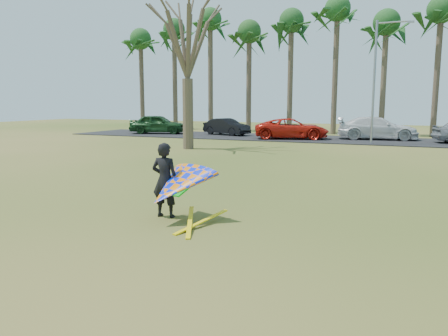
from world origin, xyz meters
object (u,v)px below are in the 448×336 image
at_px(streetlight, 377,76).
at_px(car_3, 377,128).
at_px(bare_tree_left, 187,31).
at_px(car_1, 227,127).
at_px(car_0, 158,124).
at_px(kite_flyer, 174,185).
at_px(car_2, 292,129).

xyz_separation_m(streetlight, car_3, (-0.09, 3.98, -3.57)).
bearing_deg(bare_tree_left, car_1, 100.71).
height_order(streetlight, car_1, streetlight).
distance_m(bare_tree_left, car_3, 16.07).
relative_size(streetlight, car_0, 1.63).
height_order(streetlight, kite_flyer, streetlight).
relative_size(car_1, kite_flyer, 1.76).
bearing_deg(streetlight, car_1, 163.23).
bearing_deg(car_3, streetlight, 174.06).
distance_m(car_0, kite_flyer, 28.86).
height_order(car_0, car_1, car_0).
xyz_separation_m(car_1, car_2, (6.08, -1.66, 0.07)).
height_order(car_1, kite_flyer, kite_flyer).
relative_size(car_1, car_3, 0.73).
bearing_deg(streetlight, car_3, 91.34).
distance_m(bare_tree_left, car_1, 12.49).
distance_m(car_1, car_3, 12.09).
bearing_deg(car_1, car_0, 117.00).
bearing_deg(kite_flyer, streetlight, 82.67).
height_order(bare_tree_left, car_2, bare_tree_left).
xyz_separation_m(bare_tree_left, car_2, (4.06, 9.01, -6.09)).
bearing_deg(car_0, car_3, -102.89).
relative_size(car_0, car_2, 0.89).
height_order(car_3, kite_flyer, kite_flyer).
height_order(car_2, car_3, car_3).
distance_m(car_0, car_1, 6.26).
bearing_deg(car_1, car_3, -70.15).
bearing_deg(car_2, bare_tree_left, 140.00).
relative_size(bare_tree_left, kite_flyer, 4.06).
bearing_deg(car_2, kite_flyer, 172.29).
relative_size(car_0, car_3, 0.86).
height_order(bare_tree_left, car_3, bare_tree_left).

